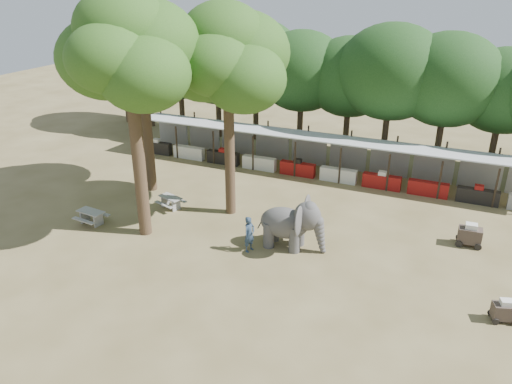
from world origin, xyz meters
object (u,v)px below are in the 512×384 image
at_px(handler, 249,234).
at_px(cart_front, 505,311).
at_px(cart_back, 470,235).
at_px(picnic_table_far, 171,201).
at_px(elephant, 292,223).
at_px(yard_tree_center, 128,52).
at_px(yard_tree_back, 227,58).
at_px(picnic_table_near, 91,215).
at_px(yard_tree_left, 141,55).

height_order(handler, cart_front, handler).
bearing_deg(cart_back, handler, -156.04).
bearing_deg(cart_front, picnic_table_far, 151.53).
height_order(elephant, cart_front, elephant).
bearing_deg(yard_tree_center, cart_front, -2.24).
relative_size(yard_tree_back, cart_front, 9.98).
xyz_separation_m(cart_front, cart_back, (-1.49, 5.83, 0.11)).
bearing_deg(yard_tree_center, picnic_table_far, 95.54).
bearing_deg(cart_back, picnic_table_far, -174.36).
bearing_deg(picnic_table_near, cart_front, 5.93).
height_order(yard_tree_left, cart_front, yard_tree_left).
distance_m(yard_tree_back, picnic_table_far, 8.79).
relative_size(yard_tree_left, elephant, 3.23).
xyz_separation_m(yard_tree_back, cart_back, (12.69, 1.16, -7.95)).
xyz_separation_m(yard_tree_back, cart_front, (14.18, -4.67, -8.06)).
height_order(yard_tree_center, cart_back, yard_tree_center).
bearing_deg(cart_back, picnic_table_near, -165.64).
distance_m(yard_tree_left, picnic_table_near, 9.46).
relative_size(picnic_table_near, cart_front, 1.45).
relative_size(yard_tree_center, elephant, 3.53).
bearing_deg(handler, yard_tree_center, 109.54).
height_order(handler, picnic_table_near, handler).
height_order(yard_tree_back, picnic_table_far, yard_tree_back).
bearing_deg(picnic_table_near, elephant, 16.73).
xyz_separation_m(picnic_table_far, cart_back, (15.97, 2.24, 0.12)).
height_order(handler, picnic_table_far, handler).
height_order(picnic_table_far, cart_front, cart_front).
height_order(yard_tree_left, cart_back, yard_tree_left).
distance_m(picnic_table_far, cart_front, 17.83).
bearing_deg(yard_tree_center, yard_tree_left, 120.96).
xyz_separation_m(yard_tree_left, handler, (8.88, -4.69, -7.30)).
bearing_deg(handler, picnic_table_near, 111.61).
bearing_deg(yard_tree_back, yard_tree_center, -126.86).
xyz_separation_m(yard_tree_back, handler, (2.88, -3.69, -7.64)).
xyz_separation_m(yard_tree_left, elephant, (10.64, -3.53, -6.90)).
distance_m(yard_tree_back, picnic_table_near, 11.08).
bearing_deg(yard_tree_back, picnic_table_far, -161.72).
height_order(picnic_table_near, picnic_table_far, picnic_table_near).
relative_size(yard_tree_left, picnic_table_near, 6.66).
bearing_deg(yard_tree_center, picnic_table_near, -171.09).
distance_m(yard_tree_back, cart_back, 15.02).
bearing_deg(yard_tree_left, yard_tree_center, -59.04).
xyz_separation_m(yard_tree_center, handler, (5.88, 0.31, -8.30)).
relative_size(picnic_table_near, cart_back, 1.32).
relative_size(yard_tree_left, yard_tree_center, 0.92).
xyz_separation_m(yard_tree_center, elephant, (7.64, 1.47, -7.90)).
xyz_separation_m(yard_tree_back, picnic_table_far, (-3.28, -1.08, -8.08)).
xyz_separation_m(yard_tree_center, cart_front, (17.18, -0.67, -8.73)).
relative_size(yard_tree_back, picnic_table_near, 6.87).
height_order(elephant, picnic_table_far, elephant).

